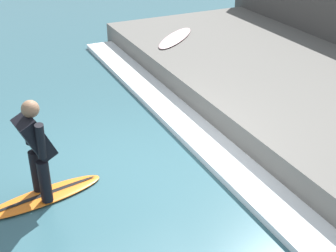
# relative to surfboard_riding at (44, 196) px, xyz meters

# --- Properties ---
(ground_plane) EXTENTS (28.00, 28.00, 0.00)m
(ground_plane) POSITION_rel_surfboard_riding_xyz_m (1.46, 0.04, -0.03)
(ground_plane) COLOR #335B66
(concrete_ledge) EXTENTS (4.40, 12.96, 0.52)m
(concrete_ledge) POSITION_rel_surfboard_riding_xyz_m (5.42, 0.04, 0.23)
(concrete_ledge) COLOR #66635E
(concrete_ledge) RESTS_ON ground_plane
(wave_foam_crest) EXTENTS (0.70, 12.31, 0.11)m
(wave_foam_crest) POSITION_rel_surfboard_riding_xyz_m (2.87, 0.04, 0.03)
(wave_foam_crest) COLOR white
(wave_foam_crest) RESTS_ON ground_plane
(surfboard_riding) EXTENTS (1.84, 0.73, 0.07)m
(surfboard_riding) POSITION_rel_surfboard_riding_xyz_m (0.00, 0.00, 0.00)
(surfboard_riding) COLOR orange
(surfboard_riding) RESTS_ON ground_plane
(surfer_riding) EXTENTS (0.53, 0.67, 1.49)m
(surfer_riding) POSITION_rel_surfboard_riding_xyz_m (-0.00, 0.00, 0.86)
(surfer_riding) COLOR black
(surfer_riding) RESTS_ON surfboard_riding
(surfboard_spare) EXTENTS (1.68, 1.60, 0.06)m
(surfboard_spare) POSITION_rel_surfboard_riding_xyz_m (4.32, 4.44, 0.52)
(surfboard_spare) COLOR beige
(surfboard_spare) RESTS_ON concrete_ledge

